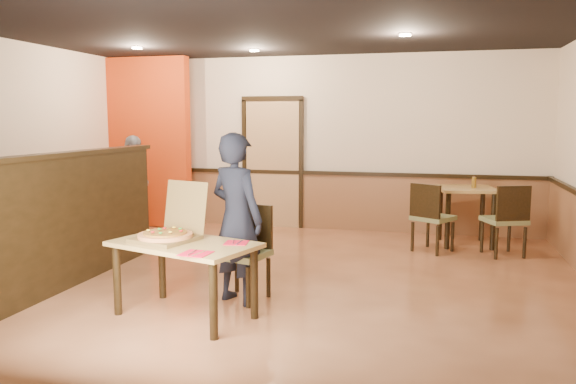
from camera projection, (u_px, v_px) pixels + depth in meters
The scene contains 23 objects.
floor at pixel (256, 290), 5.91m from camera, with size 7.00×7.00×0.00m, color #CD7E4F.
ceiling at pixel (254, 16), 5.55m from camera, with size 7.00×7.00×0.00m, color black.
wall_back at pixel (321, 143), 9.09m from camera, with size 7.00×7.00×0.00m, color beige.
wainscot_back at pixel (320, 201), 9.19m from camera, with size 7.00×0.04×0.90m, color brown.
chair_rail_back at pixel (320, 173), 9.11m from camera, with size 7.00×0.06×0.06m, color black.
back_door at pixel (273, 164), 9.30m from camera, with size 0.90×0.06×2.10m, color tan.
booth_partition at pixel (75, 216), 6.12m from camera, with size 0.20×3.10×1.44m.
red_accent_panel at pixel (144, 143), 9.33m from camera, with size 1.60×0.20×2.78m, color red.
spot_a at pixel (137, 48), 7.85m from camera, with size 0.14×0.14×0.02m, color beige.
spot_b at pixel (254, 50), 8.15m from camera, with size 0.14×0.14×0.02m, color beige.
spot_c at pixel (405, 35), 6.65m from camera, with size 0.14×0.14×0.02m, color beige.
main_table at pixel (184, 254), 5.05m from camera, with size 1.45×1.09×0.69m.
diner_chair at pixel (246, 248), 5.60m from camera, with size 0.56×0.56×0.93m.
side_chair_left at pixel (430, 215), 7.53m from camera, with size 0.64×0.64×0.94m.
side_chair_right at pixel (507, 217), 7.28m from camera, with size 0.61×0.61×0.95m.
side_table at pixel (466, 200), 7.98m from camera, with size 0.88×0.88×0.83m.
diner at pixel (237, 218), 5.43m from camera, with size 0.61×0.40×1.66m, color black.
passerby at pixel (133, 186), 8.60m from camera, with size 0.91×0.38×1.55m, color gray.
pizza_box at pixel (169, 233), 5.12m from camera, with size 0.63×0.69×0.52m.
pizza at pixel (165, 235), 5.08m from camera, with size 0.49×0.49×0.03m, color #F09B57.
napkin_near at pixel (196, 253), 4.60m from camera, with size 0.25×0.25×0.01m.
napkin_far at pixel (236, 243), 5.00m from camera, with size 0.23×0.23×0.01m.
condiment at pixel (474, 182), 7.90m from camera, with size 0.06×0.06×0.15m, color brown.
Camera 1 is at (1.76, -5.46, 1.79)m, focal length 35.00 mm.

